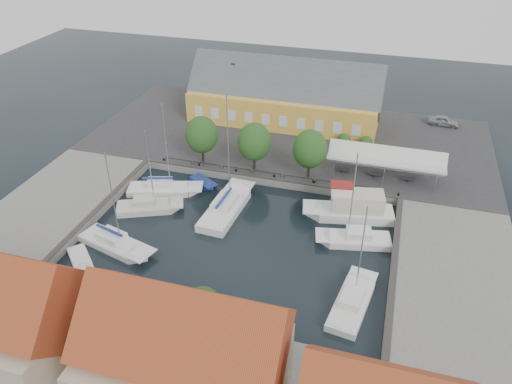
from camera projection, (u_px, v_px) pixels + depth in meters
ground at (240, 232)px, 54.11m from camera, size 140.00×140.00×0.00m
north_quay at (289, 138)px, 72.50m from camera, size 56.00×26.00×1.00m
west_quay at (54, 206)px, 57.51m from camera, size 12.00×24.00×1.00m
east_quay at (456, 280)px, 46.94m from camera, size 12.00×24.00×1.00m
quay_edge_fittings at (253, 201)px, 57.39m from camera, size 56.00×24.72×0.40m
warehouse at (282, 97)px, 75.37m from camera, size 28.56×14.00×9.55m
tent_canopy at (386, 159)px, 60.54m from camera, size 14.00×4.00×2.83m
quay_trees at (254, 142)px, 61.72m from camera, size 18.20×4.20×6.30m
car_silver at (444, 121)px, 74.62m from camera, size 4.59×2.20×1.51m
car_red at (253, 147)px, 67.59m from camera, size 1.69×4.28×1.39m
center_sailboat at (226, 208)px, 57.37m from camera, size 3.78×10.97×14.52m
trawler at (352, 209)px, 55.98m from camera, size 10.58×4.88×5.00m
east_boat_a at (355, 240)px, 52.41m from camera, size 8.21×4.17×11.25m
east_boat_c at (352, 303)px, 44.66m from camera, size 3.86×8.75×10.85m
west_boat_a at (163, 190)px, 60.90m from camera, size 9.42×5.09×12.08m
west_boat_b at (148, 208)px, 57.60m from camera, size 8.02×5.49×10.61m
west_boat_d at (115, 245)px, 51.77m from camera, size 9.24×4.96×11.91m
launch_sw at (81, 260)px, 49.94m from camera, size 4.45×4.37×0.98m
launch_nw at (203, 183)px, 62.61m from camera, size 4.29×3.52×0.88m
townhouses at (155, 374)px, 31.70m from camera, size 36.30×8.50×12.00m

